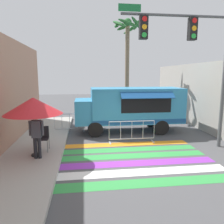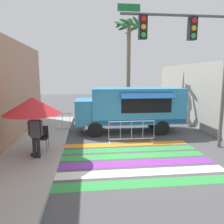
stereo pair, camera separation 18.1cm
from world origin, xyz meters
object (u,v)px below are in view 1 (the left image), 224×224
at_px(folding_chair, 43,136).
at_px(barricade_front, 132,132).
at_px(food_truck, 128,106).
at_px(vendor_person, 37,133).
at_px(traffic_signal_pole, 192,48).
at_px(barricade_side, 70,123).
at_px(patio_umbrella, 33,106).
at_px(palm_tree, 127,46).

distance_m(folding_chair, barricade_front, 4.11).
distance_m(food_truck, vendor_person, 5.91).
relative_size(traffic_signal_pole, barricade_side, 3.45).
bearing_deg(folding_chair, patio_umbrella, -104.74).
xyz_separation_m(food_truck, barricade_side, (-3.35, 0.30, -0.95)).
distance_m(vendor_person, barricade_side, 4.52).
bearing_deg(barricade_front, folding_chair, -165.50).
relative_size(food_truck, palm_tree, 0.82).
bearing_deg(folding_chair, barricade_side, 76.55).
bearing_deg(barricade_side, vendor_person, -101.57).
height_order(patio_umbrella, palm_tree, palm_tree).
relative_size(barricade_front, barricade_side, 1.29).
distance_m(patio_umbrella, barricade_side, 4.51).
xyz_separation_m(traffic_signal_pole, folding_chair, (-6.25, 0.06, -3.58)).
xyz_separation_m(barricade_front, barricade_side, (-3.11, 2.45, -0.01)).
bearing_deg(folding_chair, vendor_person, -92.17).
distance_m(traffic_signal_pole, barricade_front, 4.56).
distance_m(food_truck, patio_umbrella, 5.83).
bearing_deg(traffic_signal_pole, barricade_side, 146.71).
bearing_deg(vendor_person, food_truck, 39.32).
relative_size(traffic_signal_pole, barricade_front, 2.67).
distance_m(patio_umbrella, barricade_front, 4.72).
bearing_deg(folding_chair, food_truck, 37.43).
xyz_separation_m(food_truck, traffic_signal_pole, (2.04, -3.24, 2.86)).
height_order(patio_umbrella, folding_chair, patio_umbrella).
distance_m(traffic_signal_pole, patio_umbrella, 6.82).
bearing_deg(barricade_side, food_truck, -5.17).
bearing_deg(food_truck, palm_tree, 79.81).
distance_m(food_truck, barricade_side, 3.50).
bearing_deg(barricade_front, vendor_person, -154.18).
bearing_deg(patio_umbrella, barricade_front, 21.69).
xyz_separation_m(barricade_side, palm_tree, (4.13, 4.00, 4.87)).
distance_m(patio_umbrella, folding_chair, 1.48).
relative_size(vendor_person, palm_tree, 0.23).
height_order(food_truck, patio_umbrella, food_truck).
bearing_deg(traffic_signal_pole, barricade_front, 154.52).
height_order(food_truck, folding_chair, food_truck).
relative_size(vendor_person, barricade_front, 0.76).
relative_size(folding_chair, palm_tree, 0.14).
bearing_deg(barricade_front, barricade_side, 141.74).
height_order(barricade_front, barricade_side, same).
bearing_deg(food_truck, folding_chair, -142.97).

